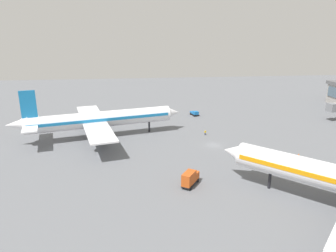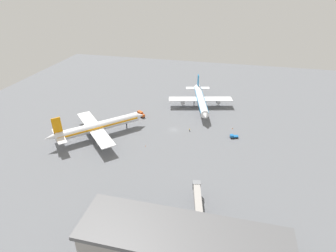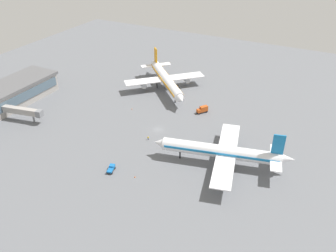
{
  "view_description": "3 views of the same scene",
  "coord_description": "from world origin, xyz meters",
  "px_view_note": "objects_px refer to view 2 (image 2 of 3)",
  "views": [
    {
      "loc": [
        -81.74,
        23.26,
        31.41
      ],
      "look_at": [
        8.28,
        12.58,
        3.83
      ],
      "focal_mm": 32.45,
      "sensor_mm": 36.0,
      "label": 1
    },
    {
      "loc": [
        28.29,
        -133.64,
        78.38
      ],
      "look_at": [
        -1.35,
        -8.27,
        6.72
      ],
      "focal_mm": 29.08,
      "sensor_mm": 36.0,
      "label": 2
    },
    {
      "loc": [
        116.82,
        65.94,
        82.44
      ],
      "look_at": [
        0.99,
        5.54,
        3.85
      ],
      "focal_mm": 37.65,
      "sensor_mm": 36.0,
      "label": 3
    }
  ],
  "objects_px": {
    "airplane_taxiing": "(98,127)",
    "pushback_tractor": "(234,136)",
    "airplane_at_gate": "(201,99)",
    "catering_truck": "(141,114)",
    "ground_crew_worker": "(190,130)",
    "safety_cone_mid_apron": "(233,128)",
    "safety_cone_near_gate": "(145,146)"
  },
  "relations": [
    {
      "from": "airplane_taxiing",
      "to": "safety_cone_mid_apron",
      "type": "distance_m",
      "value": 76.64
    },
    {
      "from": "airplane_at_gate",
      "to": "ground_crew_worker",
      "type": "relative_size",
      "value": 31.51
    },
    {
      "from": "airplane_taxiing",
      "to": "ground_crew_worker",
      "type": "relative_size",
      "value": 26.07
    },
    {
      "from": "safety_cone_near_gate",
      "to": "catering_truck",
      "type": "bearing_deg",
      "value": 112.02
    },
    {
      "from": "catering_truck",
      "to": "safety_cone_near_gate",
      "type": "height_order",
      "value": "catering_truck"
    },
    {
      "from": "safety_cone_near_gate",
      "to": "airplane_at_gate",
      "type": "bearing_deg",
      "value": 68.3
    },
    {
      "from": "catering_truck",
      "to": "airplane_at_gate",
      "type": "bearing_deg",
      "value": 66.96
    },
    {
      "from": "catering_truck",
      "to": "safety_cone_near_gate",
      "type": "relative_size",
      "value": 9.5
    },
    {
      "from": "safety_cone_mid_apron",
      "to": "catering_truck",
      "type": "bearing_deg",
      "value": 177.15
    },
    {
      "from": "catering_truck",
      "to": "safety_cone_near_gate",
      "type": "distance_m",
      "value": 34.77
    },
    {
      "from": "airplane_taxiing",
      "to": "pushback_tractor",
      "type": "relative_size",
      "value": 9.19
    },
    {
      "from": "ground_crew_worker",
      "to": "catering_truck",
      "type": "bearing_deg",
      "value": -41.08
    },
    {
      "from": "airplane_at_gate",
      "to": "safety_cone_near_gate",
      "type": "bearing_deg",
      "value": -35.34
    },
    {
      "from": "catering_truck",
      "to": "safety_cone_mid_apron",
      "type": "height_order",
      "value": "catering_truck"
    },
    {
      "from": "airplane_taxiing",
      "to": "pushback_tractor",
      "type": "distance_m",
      "value": 74.6
    },
    {
      "from": "safety_cone_near_gate",
      "to": "airplane_taxiing",
      "type": "bearing_deg",
      "value": 171.89
    },
    {
      "from": "airplane_taxiing",
      "to": "catering_truck",
      "type": "distance_m",
      "value": 32.32
    },
    {
      "from": "pushback_tractor",
      "to": "catering_truck",
      "type": "bearing_deg",
      "value": -27.3
    },
    {
      "from": "catering_truck",
      "to": "pushback_tractor",
      "type": "relative_size",
      "value": 1.2
    },
    {
      "from": "airplane_at_gate",
      "to": "pushback_tractor",
      "type": "distance_m",
      "value": 42.19
    },
    {
      "from": "airplane_taxiing",
      "to": "airplane_at_gate",
      "type": "bearing_deg",
      "value": 0.83
    },
    {
      "from": "airplane_at_gate",
      "to": "safety_cone_near_gate",
      "type": "xyz_separation_m",
      "value": [
        -21.69,
        -54.49,
        -5.59
      ]
    },
    {
      "from": "airplane_at_gate",
      "to": "pushback_tractor",
      "type": "height_order",
      "value": "airplane_at_gate"
    },
    {
      "from": "airplane_taxiing",
      "to": "safety_cone_near_gate",
      "type": "bearing_deg",
      "value": -52.61
    },
    {
      "from": "ground_crew_worker",
      "to": "safety_cone_mid_apron",
      "type": "bearing_deg",
      "value": 177.08
    },
    {
      "from": "airplane_at_gate",
      "to": "pushback_tractor",
      "type": "bearing_deg",
      "value": 19.51
    },
    {
      "from": "airplane_at_gate",
      "to": "ground_crew_worker",
      "type": "xyz_separation_m",
      "value": [
        -1.79,
        -33.52,
        -5.04
      ]
    },
    {
      "from": "ground_crew_worker",
      "to": "safety_cone_mid_apron",
      "type": "height_order",
      "value": "ground_crew_worker"
    },
    {
      "from": "catering_truck",
      "to": "ground_crew_worker",
      "type": "distance_m",
      "value": 34.8
    },
    {
      "from": "airplane_at_gate",
      "to": "airplane_taxiing",
      "type": "distance_m",
      "value": 70.98
    },
    {
      "from": "pushback_tractor",
      "to": "safety_cone_mid_apron",
      "type": "xyz_separation_m",
      "value": [
        -0.72,
        9.96,
        -0.67
      ]
    },
    {
      "from": "airplane_at_gate",
      "to": "airplane_taxiing",
      "type": "bearing_deg",
      "value": -58.31
    }
  ]
}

